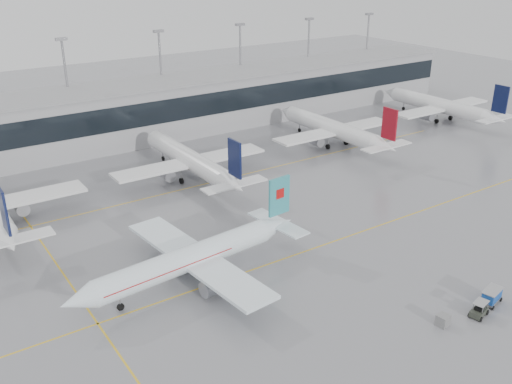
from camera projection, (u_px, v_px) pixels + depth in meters
ground at (303, 252)px, 80.71m from camera, size 320.00×320.00×0.00m
taxi_line_main at (303, 252)px, 80.71m from camera, size 120.00×0.25×0.01m
taxi_line_north at (201, 185)px, 103.57m from camera, size 120.00×0.25×0.01m
taxi_line_cross at (59, 268)px, 76.72m from camera, size 0.25×60.00×0.01m
terminal at (129, 114)px, 125.60m from camera, size 180.00×15.00×12.00m
terminal_glass at (143, 115)px, 119.26m from camera, size 180.00×0.20×5.00m
terminal_roof at (127, 86)px, 123.16m from camera, size 182.00×16.00×0.40m
light_masts at (116, 76)px, 127.28m from camera, size 156.40×1.00×22.60m
air_canada_jet at (195, 257)px, 72.71m from camera, size 34.59×27.26×10.64m
parked_jet_c at (190, 160)px, 104.92m from camera, size 29.64×36.96×11.72m
parked_jet_d at (334, 129)px, 122.92m from camera, size 29.64×36.96×11.72m
parked_jet_e at (441, 106)px, 140.91m from camera, size 29.64×36.96×11.72m
baggage_tug at (479, 311)px, 66.45m from camera, size 3.80×2.07×1.80m
baggage_cart at (492, 295)px, 68.69m from camera, size 3.36×2.35×1.89m
gse_unit at (443, 320)px, 64.77m from camera, size 1.53×1.44×1.37m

